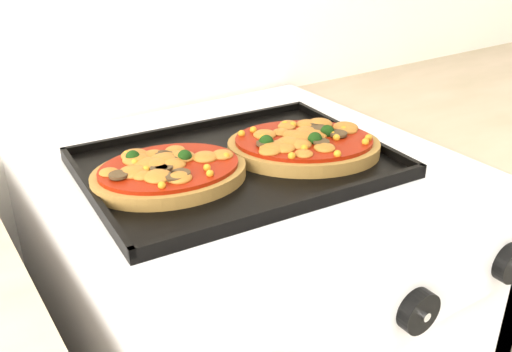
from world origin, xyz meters
TOP-DOWN VIEW (x-y plane):
  - control_panel at (0.05, 1.39)m, footprint 0.60×0.02m
  - knob_center at (0.06, 1.37)m, footprint 0.05×0.02m
  - knob_right at (0.22, 1.37)m, footprint 0.05×0.02m
  - baking_tray at (0.02, 1.70)m, footprint 0.46×0.35m
  - pizza_left at (-0.09, 1.70)m, footprint 0.24×0.20m
  - pizza_right at (0.12, 1.67)m, footprint 0.29×0.27m

SIDE VIEW (x-z plane):
  - control_panel at x=0.05m, z-range 0.81..0.90m
  - knob_center at x=0.06m, z-range 0.83..0.88m
  - knob_right at x=0.22m, z-range 0.83..0.88m
  - baking_tray at x=0.02m, z-range 0.91..0.93m
  - pizza_left at x=-0.09m, z-range 0.92..0.95m
  - pizza_right at x=0.12m, z-range 0.92..0.95m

